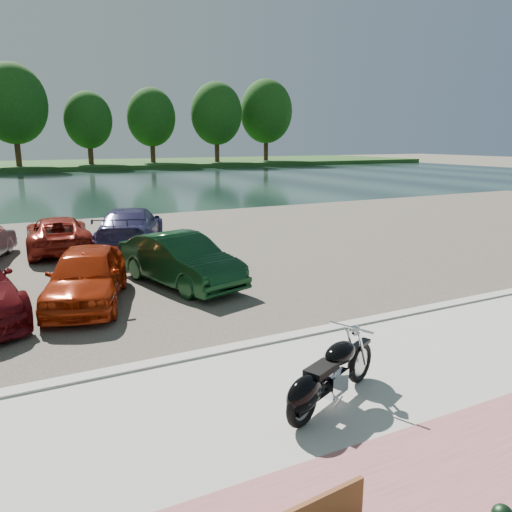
# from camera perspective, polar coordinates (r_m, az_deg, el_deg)

# --- Properties ---
(ground) EXTENTS (200.00, 200.00, 0.00)m
(ground) POSITION_cam_1_polar(r_m,az_deg,el_deg) (8.73, 12.05, -13.84)
(ground) COLOR #595447
(ground) RESTS_ON ground
(promenade) EXTENTS (60.00, 6.00, 0.10)m
(promenade) POSITION_cam_1_polar(r_m,az_deg,el_deg) (8.05, 16.68, -16.18)
(promenade) COLOR #AFAEA5
(promenade) RESTS_ON ground
(pink_path) EXTENTS (60.00, 2.00, 0.01)m
(pink_path) POSITION_cam_1_polar(r_m,az_deg,el_deg) (7.19, 25.41, -20.31)
(pink_path) COLOR #905251
(pink_path) RESTS_ON promenade
(kerb) EXTENTS (60.00, 0.30, 0.14)m
(kerb) POSITION_cam_1_polar(r_m,az_deg,el_deg) (10.18, 4.97, -9.11)
(kerb) COLOR #AFAEA5
(kerb) RESTS_ON ground
(parking_lot) EXTENTS (60.00, 18.00, 0.04)m
(parking_lot) POSITION_cam_1_polar(r_m,az_deg,el_deg) (18.13, -10.08, 0.55)
(parking_lot) COLOR #423E35
(parking_lot) RESTS_ON ground
(river) EXTENTS (120.00, 40.00, 0.00)m
(river) POSITION_cam_1_polar(r_m,az_deg,el_deg) (46.42, -20.62, 7.51)
(river) COLOR #172A27
(river) RESTS_ON ground
(far_bank) EXTENTS (120.00, 24.00, 0.60)m
(far_bank) POSITION_cam_1_polar(r_m,az_deg,el_deg) (78.23, -23.36, 9.48)
(far_bank) COLOR #21491A
(far_bank) RESTS_ON ground
(far_trees) EXTENTS (70.25, 10.68, 12.52)m
(far_trees) POSITION_cam_1_polar(r_m,az_deg,el_deg) (72.47, -20.00, 15.26)
(far_trees) COLOR #3E2516
(far_trees) RESTS_ON far_bank
(motorcycle) EXTENTS (2.19, 1.18, 1.05)m
(motorcycle) POSITION_cam_1_polar(r_m,az_deg,el_deg) (7.47, 7.95, -13.72)
(motorcycle) COLOR black
(motorcycle) RESTS_ON promenade
(car_4) EXTENTS (2.77, 4.38, 1.39)m
(car_4) POSITION_cam_1_polar(r_m,az_deg,el_deg) (12.66, -18.81, -2.13)
(car_4) COLOR #A7290B
(car_4) RESTS_ON parking_lot
(car_5) EXTENTS (2.58, 4.43, 1.38)m
(car_5) POSITION_cam_1_polar(r_m,az_deg,el_deg) (13.69, -8.62, -0.46)
(car_5) COLOR black
(car_5) RESTS_ON parking_lot
(car_10) EXTENTS (2.29, 4.57, 1.24)m
(car_10) POSITION_cam_1_polar(r_m,az_deg,el_deg) (19.02, -21.68, 2.37)
(car_10) COLOR maroon
(car_10) RESTS_ON parking_lot
(car_11) EXTENTS (3.70, 5.46, 1.47)m
(car_11) POSITION_cam_1_polar(r_m,az_deg,el_deg) (18.96, -14.14, 3.23)
(car_11) COLOR navy
(car_11) RESTS_ON parking_lot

